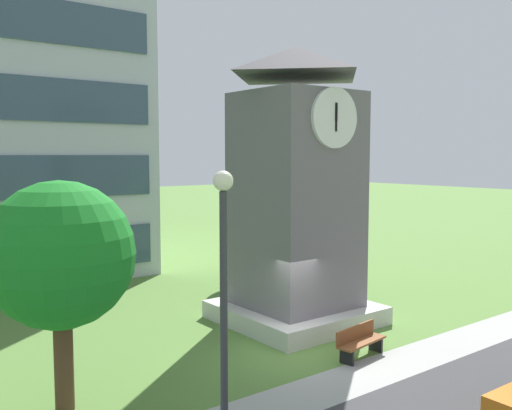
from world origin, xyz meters
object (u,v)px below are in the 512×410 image
Objects in this scene: park_bench at (360,341)px; tree_by_building at (269,209)px; tree_near_tower at (60,256)px; street_lamp at (224,285)px; clock_tower at (296,202)px.

tree_by_building is (3.88, 8.97, 2.85)m from park_bench.
tree_near_tower is 1.02× the size of tree_by_building.
street_lamp reaches higher than park_bench.
tree_by_building is at bearing 59.98° from clock_tower.
clock_tower is 6.11m from tree_by_building.
street_lamp is at bearing -159.33° from park_bench.
park_bench is (-0.85, -3.73, -3.65)m from clock_tower.
tree_near_tower is (-8.59, -1.96, -0.61)m from clock_tower.
tree_by_building is at bearing 31.79° from tree_near_tower.
street_lamp is at bearing -69.35° from tree_near_tower.
clock_tower is 1.71× the size of street_lamp.
park_bench is 10.18m from tree_by_building.
clock_tower is at bearing 12.85° from tree_near_tower.
clock_tower reaches higher than tree_by_building.
tree_near_tower is at bearing 110.65° from street_lamp.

